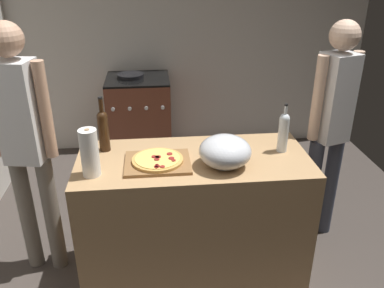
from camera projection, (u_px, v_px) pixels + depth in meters
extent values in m
cube|color=#3F3833|center=(193.00, 211.00, 3.60)|extent=(4.17, 3.46, 0.02)
cube|color=beige|center=(179.00, 34.00, 4.37)|extent=(4.17, 0.10, 2.60)
cube|color=tan|center=(193.00, 218.00, 2.72)|extent=(1.47, 0.66, 0.92)
cube|color=olive|center=(158.00, 163.00, 2.45)|extent=(0.40, 0.32, 0.02)
cylinder|color=tan|center=(158.00, 160.00, 2.44)|extent=(0.31, 0.31, 0.02)
cylinder|color=#EAC660|center=(157.00, 158.00, 2.43)|extent=(0.28, 0.28, 0.00)
cylinder|color=maroon|center=(157.00, 165.00, 2.35)|extent=(0.02, 0.02, 0.01)
cylinder|color=maroon|center=(154.00, 157.00, 2.45)|extent=(0.03, 0.03, 0.01)
cylinder|color=maroon|center=(156.00, 167.00, 2.32)|extent=(0.02, 0.02, 0.01)
cylinder|color=maroon|center=(157.00, 159.00, 2.41)|extent=(0.03, 0.03, 0.01)
cylinder|color=maroon|center=(158.00, 157.00, 2.44)|extent=(0.03, 0.03, 0.01)
cylinder|color=maroon|center=(174.00, 160.00, 2.40)|extent=(0.03, 0.03, 0.01)
cylinder|color=maroon|center=(157.00, 166.00, 2.33)|extent=(0.03, 0.03, 0.01)
cylinder|color=maroon|center=(162.00, 167.00, 2.33)|extent=(0.03, 0.03, 0.01)
cylinder|color=maroon|center=(157.00, 158.00, 2.44)|extent=(0.03, 0.03, 0.01)
cylinder|color=maroon|center=(171.00, 158.00, 2.43)|extent=(0.03, 0.03, 0.01)
cylinder|color=maroon|center=(170.00, 154.00, 2.48)|extent=(0.03, 0.03, 0.01)
cylinder|color=#B2B2B7|center=(225.00, 165.00, 2.43)|extent=(0.13, 0.13, 0.01)
ellipsoid|color=silver|center=(225.00, 151.00, 2.39)|extent=(0.32, 0.32, 0.19)
cylinder|color=white|center=(90.00, 153.00, 2.27)|extent=(0.10, 0.10, 0.28)
cylinder|color=#997551|center=(90.00, 153.00, 2.27)|extent=(0.03, 0.03, 0.29)
cylinder|color=silver|center=(283.00, 135.00, 2.57)|extent=(0.07, 0.07, 0.23)
sphere|color=silver|center=(285.00, 119.00, 2.52)|extent=(0.07, 0.07, 0.07)
cylinder|color=silver|center=(286.00, 111.00, 2.50)|extent=(0.02, 0.02, 0.07)
cylinder|color=black|center=(286.00, 105.00, 2.48)|extent=(0.02, 0.02, 0.01)
cylinder|color=#331E0F|center=(104.00, 134.00, 2.58)|extent=(0.07, 0.07, 0.24)
sphere|color=#331E0F|center=(102.00, 117.00, 2.53)|extent=(0.07, 0.07, 0.07)
cylinder|color=#331E0F|center=(101.00, 106.00, 2.50)|extent=(0.03, 0.03, 0.10)
cylinder|color=black|center=(100.00, 98.00, 2.48)|extent=(0.03, 0.03, 0.01)
cube|color=brown|center=(140.00, 121.00, 4.33)|extent=(0.65, 0.60, 0.91)
cube|color=black|center=(137.00, 79.00, 4.13)|extent=(0.65, 0.60, 0.02)
cylinder|color=silver|center=(113.00, 109.00, 3.92)|extent=(0.04, 0.02, 0.04)
cylinder|color=silver|center=(130.00, 109.00, 3.94)|extent=(0.04, 0.02, 0.04)
cylinder|color=silver|center=(146.00, 108.00, 3.95)|extent=(0.04, 0.02, 0.04)
cylinder|color=silver|center=(163.00, 107.00, 3.96)|extent=(0.04, 0.02, 0.04)
cylinder|color=black|center=(130.00, 76.00, 4.13)|extent=(0.27, 0.27, 0.04)
cylinder|color=slate|center=(27.00, 214.00, 2.81)|extent=(0.11, 0.11, 0.87)
cylinder|color=slate|center=(52.00, 215.00, 2.79)|extent=(0.11, 0.11, 0.87)
cube|color=silver|center=(20.00, 112.00, 2.48)|extent=(0.27, 0.24, 0.65)
cylinder|color=tan|center=(45.00, 111.00, 2.46)|extent=(0.08, 0.08, 0.62)
sphere|color=tan|center=(5.00, 39.00, 2.28)|extent=(0.21, 0.21, 0.21)
cylinder|color=#383D4C|center=(330.00, 186.00, 3.17)|extent=(0.11, 0.11, 0.85)
cylinder|color=#383D4C|center=(311.00, 191.00, 3.10)|extent=(0.11, 0.11, 0.85)
cube|color=silver|center=(335.00, 98.00, 2.82)|extent=(0.27, 0.26, 0.64)
cylinder|color=beige|center=(352.00, 93.00, 2.87)|extent=(0.08, 0.08, 0.60)
cylinder|color=beige|center=(318.00, 99.00, 2.76)|extent=(0.08, 0.08, 0.60)
sphere|color=beige|center=(345.00, 35.00, 2.64)|extent=(0.21, 0.21, 0.21)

